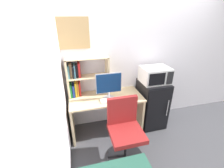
{
  "coord_description": "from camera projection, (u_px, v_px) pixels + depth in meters",
  "views": [
    {
      "loc": [
        -1.4,
        -2.56,
        2.04
      ],
      "look_at": [
        -0.82,
        -0.33,
        0.98
      ],
      "focal_mm": 24.28,
      "sensor_mm": 36.0,
      "label": 1
    }
  ],
  "objects": [
    {
      "name": "wall_back",
      "position": [
        167.0,
        56.0,
        2.99
      ],
      "size": [
        6.4,
        0.04,
        2.6
      ],
      "primitive_type": "cube",
      "color": "silver",
      "rests_on": "ground_plane"
    },
    {
      "name": "computer_mouse",
      "position": [
        130.0,
        98.0,
        2.59
      ],
      "size": [
        0.05,
        0.08,
        0.03
      ],
      "primitive_type": "ellipsoid",
      "color": "black",
      "rests_on": "desk"
    },
    {
      "name": "mini_fridge",
      "position": [
        151.0,
        104.0,
        2.97
      ],
      "size": [
        0.48,
        0.56,
        0.92
      ],
      "color": "black",
      "rests_on": "ground_plane"
    },
    {
      "name": "desk_chair",
      "position": [
        125.0,
        134.0,
        2.26
      ],
      "size": [
        0.55,
        0.55,
        0.97
      ],
      "color": "black",
      "rests_on": "ground_plane"
    },
    {
      "name": "keyboard",
      "position": [
        112.0,
        100.0,
        2.53
      ],
      "size": [
        0.4,
        0.14,
        0.02
      ],
      "primitive_type": "cube",
      "color": "silver",
      "rests_on": "desk"
    },
    {
      "name": "wall_left",
      "position": [
        50.0,
        126.0,
        1.11
      ],
      "size": [
        0.04,
        4.4,
        2.6
      ],
      "primitive_type": "cube",
      "color": "silver",
      "rests_on": "ground_plane"
    },
    {
      "name": "microwave",
      "position": [
        155.0,
        75.0,
        2.72
      ],
      "size": [
        0.49,
        0.39,
        0.28
      ],
      "color": "silver",
      "rests_on": "mini_fridge"
    },
    {
      "name": "hutch_bookshelf",
      "position": [
        82.0,
        77.0,
        2.58
      ],
      "size": [
        0.71,
        0.24,
        0.67
      ],
      "color": "beige",
      "rests_on": "desk"
    },
    {
      "name": "desk",
      "position": [
        106.0,
        108.0,
        2.74
      ],
      "size": [
        1.27,
        0.6,
        0.73
      ],
      "color": "beige",
      "rests_on": "ground_plane"
    },
    {
      "name": "monitor",
      "position": [
        109.0,
        85.0,
        2.49
      ],
      "size": [
        0.44,
        0.2,
        0.46
      ],
      "color": "#B7B7BC",
      "rests_on": "desk"
    },
    {
      "name": "wall_corkboard",
      "position": [
        72.0,
        33.0,
        2.36
      ],
      "size": [
        0.55,
        0.02,
        0.48
      ],
      "primitive_type": "cube",
      "color": "tan"
    }
  ]
}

